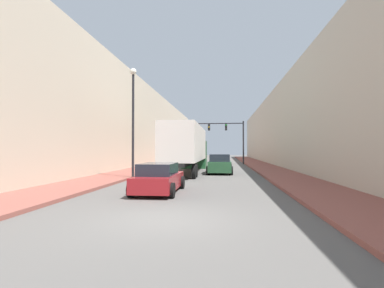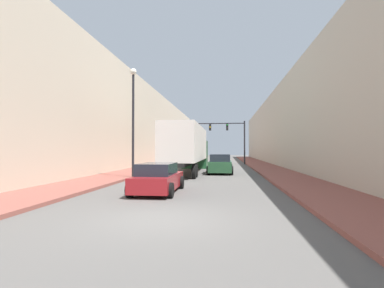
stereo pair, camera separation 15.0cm
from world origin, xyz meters
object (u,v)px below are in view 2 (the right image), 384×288
Objects in this scene: sedan_car at (158,178)px; traffic_signal_gantry at (231,134)px; street_lamp at (133,109)px; suv_car at (220,164)px.

traffic_signal_gantry is at bearing 81.95° from sedan_car.
sedan_car is 27.92m from traffic_signal_gantry.
suv_car is at bearing 44.21° from street_lamp.
sedan_car is at bearing -62.28° from street_lamp.
sedan_car is 11.68m from suv_car.
traffic_signal_gantry is at bearing 85.69° from suv_car.
sedan_car is 7.72m from street_lamp.
traffic_signal_gantry reaches higher than sedan_car.
street_lamp is at bearing -107.77° from traffic_signal_gantry.
street_lamp reaches higher than traffic_signal_gantry.
street_lamp is (-6.93, -21.63, 0.61)m from traffic_signal_gantry.
traffic_signal_gantry is 0.95× the size of street_lamp.
traffic_signal_gantry is 22.72m from street_lamp.
traffic_signal_gantry is (1.21, 16.06, 3.36)m from suv_car.
traffic_signal_gantry is at bearing 72.23° from street_lamp.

